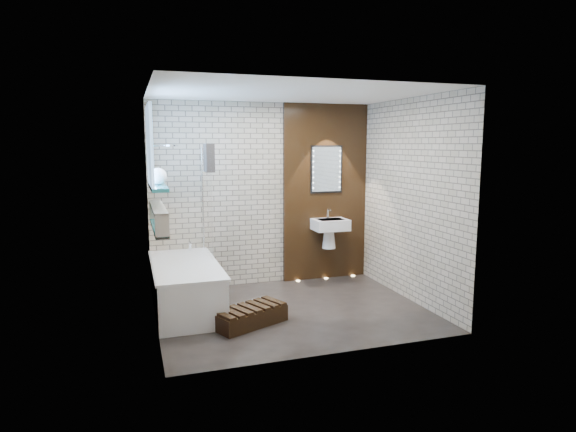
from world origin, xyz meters
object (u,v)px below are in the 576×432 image
object	(u,v)px
bathtub	(185,286)
walnut_step	(250,317)
washbasin	(330,229)
bath_screen	(207,201)
led_mirror	(326,169)

from	to	relation	value
bathtub	walnut_step	world-z (taller)	bathtub
walnut_step	bathtub	bearing A→B (deg)	129.80
walnut_step	washbasin	bearing A→B (deg)	41.56
bath_screen	led_mirror	distance (m)	1.89
washbasin	bathtub	bearing A→B (deg)	-163.99
bathtub	led_mirror	distance (m)	2.68
bathtub	washbasin	xyz separation A→B (m)	(2.17, 0.62, 0.50)
washbasin	bath_screen	bearing A→B (deg)	-174.22
bath_screen	led_mirror	xyz separation A→B (m)	(1.82, 0.34, 0.37)
washbasin	led_mirror	size ratio (longest dim) A/B	0.83
bathtub	bath_screen	bearing A→B (deg)	51.10
bath_screen	walnut_step	size ratio (longest dim) A/B	1.69
bath_screen	washbasin	xyz separation A→B (m)	(1.82, 0.18, -0.49)
bathtub	washbasin	bearing A→B (deg)	16.01
bathtub	washbasin	world-z (taller)	washbasin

